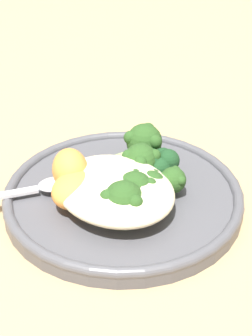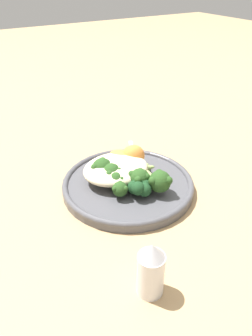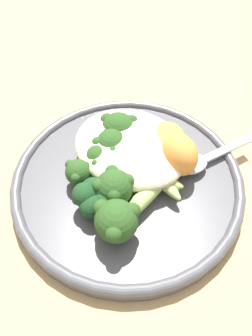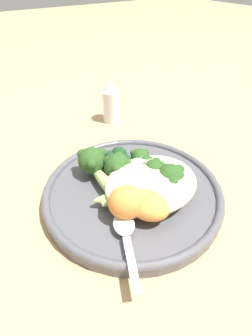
{
  "view_description": "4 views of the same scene",
  "coord_description": "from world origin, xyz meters",
  "px_view_note": "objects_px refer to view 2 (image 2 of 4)",
  "views": [
    {
      "loc": [
        -0.38,
        0.32,
        0.37
      ],
      "look_at": [
        -0.01,
        -0.03,
        0.04
      ],
      "focal_mm": 60.0,
      "sensor_mm": 36.0,
      "label": 1
    },
    {
      "loc": [
        -0.3,
        -0.48,
        0.39
      ],
      "look_at": [
        -0.01,
        -0.01,
        0.04
      ],
      "focal_mm": 35.0,
      "sensor_mm": 36.0,
      "label": 2
    },
    {
      "loc": [
        0.11,
        -0.2,
        0.32
      ],
      "look_at": [
        -0.02,
        -0.02,
        0.03
      ],
      "focal_mm": 35.0,
      "sensor_mm": 36.0,
      "label": 3
    },
    {
      "loc": [
        0.15,
        0.21,
        0.28
      ],
      "look_at": [
        -0.0,
        -0.02,
        0.06
      ],
      "focal_mm": 28.0,
      "sensor_mm": 36.0,
      "label": 4
    }
  ],
  "objects_px": {
    "plate": "(128,184)",
    "broccoli_stalk_0": "(109,169)",
    "broccoli_stalk_1": "(115,173)",
    "broccoli_stalk_3": "(124,185)",
    "sweet_potato_chunk_1": "(120,159)",
    "broccoli_stalk_4": "(140,177)",
    "spoon": "(134,157)",
    "broccoli_stalk_5": "(155,179)",
    "salt_shaker": "(151,269)",
    "broccoli_stalk_2": "(123,177)",
    "quinoa_mound": "(116,169)",
    "kale_tuft": "(140,187)",
    "sweet_potato_chunk_0": "(133,156)"
  },
  "relations": [
    {
      "from": "plate",
      "to": "spoon",
      "type": "distance_m",
      "value": 0.09
    },
    {
      "from": "broccoli_stalk_2",
      "to": "broccoli_stalk_5",
      "type": "relative_size",
      "value": 0.87
    },
    {
      "from": "broccoli_stalk_4",
      "to": "spoon",
      "type": "distance_m",
      "value": 0.1
    },
    {
      "from": "quinoa_mound",
      "to": "broccoli_stalk_2",
      "type": "distance_m",
      "value": 0.03
    },
    {
      "from": "broccoli_stalk_2",
      "to": "quinoa_mound",
      "type": "bearing_deg",
      "value": -104.86
    },
    {
      "from": "broccoli_stalk_3",
      "to": "spoon",
      "type": "bearing_deg",
      "value": -163.52
    },
    {
      "from": "broccoli_stalk_4",
      "to": "broccoli_stalk_5",
      "type": "relative_size",
      "value": 0.61
    },
    {
      "from": "broccoli_stalk_1",
      "to": "broccoli_stalk_4",
      "type": "xyz_separation_m",
      "value": [
        0.03,
        -0.04,
        0.0
      ]
    },
    {
      "from": "kale_tuft",
      "to": "spoon",
      "type": "relative_size",
      "value": 0.45
    },
    {
      "from": "broccoli_stalk_1",
      "to": "broccoli_stalk_3",
      "type": "height_order",
      "value": "broccoli_stalk_1"
    },
    {
      "from": "sweet_potato_chunk_1",
      "to": "sweet_potato_chunk_0",
      "type": "bearing_deg",
      "value": -26.64
    },
    {
      "from": "broccoli_stalk_3",
      "to": "broccoli_stalk_4",
      "type": "distance_m",
      "value": 0.03
    },
    {
      "from": "broccoli_stalk_4",
      "to": "salt_shaker",
      "type": "distance_m",
      "value": 0.22
    },
    {
      "from": "sweet_potato_chunk_1",
      "to": "broccoli_stalk_4",
      "type": "bearing_deg",
      "value": -93.61
    },
    {
      "from": "broccoli_stalk_4",
      "to": "spoon",
      "type": "height_order",
      "value": "broccoli_stalk_4"
    },
    {
      "from": "sweet_potato_chunk_1",
      "to": "kale_tuft",
      "type": "height_order",
      "value": "sweet_potato_chunk_1"
    },
    {
      "from": "broccoli_stalk_0",
      "to": "broccoli_stalk_3",
      "type": "distance_m",
      "value": 0.06
    },
    {
      "from": "sweet_potato_chunk_1",
      "to": "spoon",
      "type": "bearing_deg",
      "value": 13.84
    },
    {
      "from": "broccoli_stalk_0",
      "to": "salt_shaker",
      "type": "bearing_deg",
      "value": 91.17
    },
    {
      "from": "broccoli_stalk_0",
      "to": "broccoli_stalk_5",
      "type": "bearing_deg",
      "value": 144.92
    },
    {
      "from": "plate",
      "to": "broccoli_stalk_5",
      "type": "height_order",
      "value": "broccoli_stalk_5"
    },
    {
      "from": "kale_tuft",
      "to": "sweet_potato_chunk_0",
      "type": "bearing_deg",
      "value": 64.74
    },
    {
      "from": "broccoli_stalk_5",
      "to": "salt_shaker",
      "type": "relative_size",
      "value": 1.48
    },
    {
      "from": "spoon",
      "to": "salt_shaker",
      "type": "distance_m",
      "value": 0.33
    },
    {
      "from": "broccoli_stalk_3",
      "to": "spoon",
      "type": "relative_size",
      "value": 1.02
    },
    {
      "from": "salt_shaker",
      "to": "broccoli_stalk_0",
      "type": "bearing_deg",
      "value": 73.04
    },
    {
      "from": "broccoli_stalk_5",
      "to": "sweet_potato_chunk_0",
      "type": "distance_m",
      "value": 0.09
    },
    {
      "from": "quinoa_mound",
      "to": "kale_tuft",
      "type": "bearing_deg",
      "value": -82.84
    },
    {
      "from": "sweet_potato_chunk_0",
      "to": "kale_tuft",
      "type": "relative_size",
      "value": 1.04
    },
    {
      "from": "broccoli_stalk_0",
      "to": "sweet_potato_chunk_1",
      "type": "height_order",
      "value": "broccoli_stalk_0"
    },
    {
      "from": "plate",
      "to": "kale_tuft",
      "type": "relative_size",
      "value": 5.68
    },
    {
      "from": "sweet_potato_chunk_1",
      "to": "spoon",
      "type": "xyz_separation_m",
      "value": [
        0.04,
        0.01,
        -0.01
      ]
    },
    {
      "from": "plate",
      "to": "sweet_potato_chunk_0",
      "type": "height_order",
      "value": "sweet_potato_chunk_0"
    },
    {
      "from": "broccoli_stalk_2",
      "to": "broccoli_stalk_1",
      "type": "bearing_deg",
      "value": -76.29
    },
    {
      "from": "broccoli_stalk_5",
      "to": "kale_tuft",
      "type": "distance_m",
      "value": 0.04
    },
    {
      "from": "plate",
      "to": "broccoli_stalk_0",
      "type": "xyz_separation_m",
      "value": [
        -0.02,
        0.03,
        0.03
      ]
    },
    {
      "from": "broccoli_stalk_1",
      "to": "salt_shaker",
      "type": "xyz_separation_m",
      "value": [
        -0.08,
        -0.23,
        0.0
      ]
    },
    {
      "from": "spoon",
      "to": "salt_shaker",
      "type": "height_order",
      "value": "salt_shaker"
    },
    {
      "from": "broccoli_stalk_0",
      "to": "sweet_potato_chunk_0",
      "type": "distance_m",
      "value": 0.06
    },
    {
      "from": "broccoli_stalk_2",
      "to": "sweet_potato_chunk_1",
      "type": "distance_m",
      "value": 0.06
    },
    {
      "from": "sweet_potato_chunk_1",
      "to": "salt_shaker",
      "type": "xyz_separation_m",
      "value": [
        -0.12,
        -0.28,
        0.0
      ]
    },
    {
      "from": "spoon",
      "to": "broccoli_stalk_5",
      "type": "bearing_deg",
      "value": -167.42
    },
    {
      "from": "broccoli_stalk_1",
      "to": "salt_shaker",
      "type": "bearing_deg",
      "value": 72.35
    },
    {
      "from": "plate",
      "to": "kale_tuft",
      "type": "bearing_deg",
      "value": -95.01
    },
    {
      "from": "broccoli_stalk_0",
      "to": "broccoli_stalk_2",
      "type": "bearing_deg",
      "value": 127.34
    },
    {
      "from": "broccoli_stalk_3",
      "to": "plate",
      "type": "bearing_deg",
      "value": -164.02
    },
    {
      "from": "quinoa_mound",
      "to": "sweet_potato_chunk_1",
      "type": "height_order",
      "value": "same"
    },
    {
      "from": "broccoli_stalk_5",
      "to": "sweet_potato_chunk_1",
      "type": "height_order",
      "value": "broccoli_stalk_5"
    },
    {
      "from": "broccoli_stalk_2",
      "to": "spoon",
      "type": "xyz_separation_m",
      "value": [
        0.07,
        0.07,
        -0.01
      ]
    },
    {
      "from": "broccoli_stalk_1",
      "to": "spoon",
      "type": "xyz_separation_m",
      "value": [
        0.08,
        0.05,
        -0.01
      ]
    }
  ]
}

